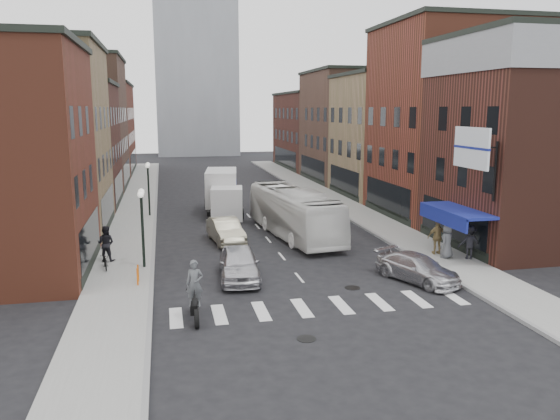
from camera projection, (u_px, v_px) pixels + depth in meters
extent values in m
plane|color=black|center=(305.00, 284.00, 25.51)|extent=(160.00, 160.00, 0.00)
cube|color=gray|center=(137.00, 208.00, 44.89)|extent=(3.00, 74.00, 0.15)
cube|color=gray|center=(334.00, 200.00, 48.40)|extent=(3.00, 74.00, 0.15)
cube|color=gray|center=(156.00, 208.00, 45.21)|extent=(0.20, 74.00, 0.16)
cube|color=gray|center=(318.00, 202.00, 48.11)|extent=(0.20, 74.00, 0.16)
cube|color=silver|center=(323.00, 306.00, 22.63)|extent=(12.00, 2.20, 0.01)
cube|color=black|center=(90.00, 239.00, 27.48)|extent=(0.08, 7.20, 2.20)
cube|color=#957D52|center=(22.00, 142.00, 34.78)|extent=(10.00, 10.00, 12.00)
cube|color=black|center=(108.00, 207.00, 36.61)|extent=(0.08, 8.00, 2.20)
cube|color=black|center=(14.00, 42.00, 33.65)|extent=(10.30, 10.20, 0.30)
cube|color=#432018|center=(53.00, 147.00, 44.57)|extent=(10.00, 10.00, 10.00)
cube|color=black|center=(119.00, 186.00, 46.22)|extent=(0.08, 8.00, 2.20)
cube|color=black|center=(48.00, 83.00, 43.63)|extent=(10.30, 10.20, 0.30)
cube|color=brown|center=(73.00, 125.00, 54.87)|extent=(10.00, 12.00, 13.00)
cube|color=black|center=(127.00, 172.00, 56.80)|extent=(0.08, 9.60, 2.20)
cube|color=black|center=(68.00, 57.00, 53.66)|extent=(10.30, 12.20, 0.30)
cube|color=brown|center=(91.00, 130.00, 68.51)|extent=(10.00, 16.00, 11.00)
cube|color=black|center=(133.00, 160.00, 70.25)|extent=(0.08, 12.80, 2.20)
cube|color=black|center=(88.00, 84.00, 67.48)|extent=(10.30, 16.20, 0.30)
cube|color=#432018|center=(534.00, 145.00, 31.84)|extent=(10.00, 9.00, 12.00)
cube|color=black|center=(452.00, 222.00, 31.61)|extent=(0.08, 7.20, 2.20)
cube|color=black|center=(544.00, 35.00, 30.72)|extent=(10.30, 9.20, 0.30)
cube|color=brown|center=(452.00, 123.00, 40.79)|extent=(10.00, 10.00, 14.00)
cube|color=black|center=(387.00, 197.00, 40.75)|extent=(0.08, 8.00, 2.20)
cube|color=black|center=(458.00, 24.00, 39.48)|extent=(10.30, 10.20, 0.30)
cube|color=#957D52|center=(396.00, 137.00, 50.68)|extent=(10.00, 10.00, 11.00)
cube|color=black|center=(344.00, 180.00, 50.36)|extent=(0.08, 8.00, 2.20)
cube|color=black|center=(398.00, 75.00, 49.65)|extent=(10.30, 10.20, 0.30)
cube|color=brown|center=(355.00, 128.00, 61.16)|extent=(10.00, 12.00, 12.00)
cube|color=black|center=(312.00, 168.00, 60.93)|extent=(0.08, 9.60, 2.20)
cube|color=black|center=(357.00, 71.00, 60.04)|extent=(10.30, 12.20, 0.30)
cube|color=#432018|center=(320.00, 132.00, 74.80)|extent=(10.00, 16.00, 10.00)
cube|color=black|center=(285.00, 157.00, 74.39)|extent=(0.08, 12.80, 2.20)
cube|color=black|center=(321.00, 93.00, 73.86)|extent=(10.30, 16.20, 0.30)
cube|color=navy|center=(457.00, 210.00, 29.30)|extent=(1.80, 5.00, 0.15)
cube|color=navy|center=(442.00, 217.00, 29.19)|extent=(0.10, 5.00, 0.70)
cylinder|color=black|center=(495.00, 172.00, 27.12)|extent=(0.12, 0.12, 3.00)
cylinder|color=black|center=(484.00, 148.00, 26.76)|extent=(1.40, 0.08, 0.08)
cube|color=silver|center=(471.00, 148.00, 26.62)|extent=(0.12, 3.00, 2.00)
cube|color=#9399A0|center=(194.00, 11.00, 95.93)|extent=(14.00, 14.00, 50.00)
cylinder|color=black|center=(143.00, 231.00, 27.46)|extent=(0.14, 0.14, 4.00)
cylinder|color=black|center=(141.00, 192.00, 27.10)|extent=(0.06, 0.90, 0.06)
sphere|color=white|center=(141.00, 194.00, 26.68)|extent=(0.32, 0.32, 0.32)
sphere|color=white|center=(141.00, 192.00, 27.54)|extent=(0.32, 0.32, 0.32)
cylinder|color=black|center=(149.00, 191.00, 40.92)|extent=(0.14, 0.14, 4.00)
cylinder|color=black|center=(148.00, 164.00, 40.56)|extent=(0.06, 0.90, 0.06)
sphere|color=white|center=(147.00, 166.00, 40.13)|extent=(0.32, 0.32, 0.32)
sphere|color=white|center=(148.00, 165.00, 41.00)|extent=(0.32, 0.32, 0.32)
cylinder|color=#D8590C|center=(138.00, 277.00, 24.80)|extent=(0.08, 0.08, 0.80)
cylinder|color=#D8590C|center=(138.00, 273.00, 25.38)|extent=(0.08, 0.08, 0.80)
cube|color=silver|center=(227.00, 203.00, 39.86)|extent=(2.56, 2.72, 2.35)
cube|color=black|center=(227.00, 200.00, 39.82)|extent=(2.45, 1.61, 1.03)
cube|color=silver|center=(221.00, 187.00, 43.16)|extent=(2.98, 5.15, 2.72)
cube|color=navy|center=(221.00, 187.00, 43.16)|extent=(2.61, 2.18, 1.13)
cube|color=black|center=(222.00, 207.00, 43.27)|extent=(2.86, 6.32, 0.33)
cylinder|color=black|center=(212.00, 215.00, 39.97)|extent=(0.26, 0.85, 0.85)
cylinder|color=black|center=(241.00, 214.00, 40.42)|extent=(0.26, 0.85, 0.85)
cylinder|color=black|center=(208.00, 207.00, 43.04)|extent=(0.26, 0.85, 0.85)
cylinder|color=black|center=(236.00, 206.00, 43.49)|extent=(0.26, 0.85, 0.85)
cylinder|color=black|center=(207.00, 203.00, 44.85)|extent=(0.26, 0.85, 0.85)
cylinder|color=black|center=(233.00, 202.00, 45.29)|extent=(0.26, 0.85, 0.85)
cylinder|color=black|center=(194.00, 304.00, 21.93)|extent=(0.15, 0.72, 0.72)
cylinder|color=black|center=(197.00, 319.00, 20.35)|extent=(0.15, 0.72, 0.72)
cube|color=black|center=(195.00, 305.00, 21.09)|extent=(0.44, 1.34, 0.38)
cube|color=black|center=(194.00, 289.00, 21.59)|extent=(0.61, 0.14, 0.07)
imported|color=#4D5054|center=(195.00, 283.00, 20.82)|extent=(0.71, 0.51, 1.81)
imported|color=silver|center=(294.00, 213.00, 34.84)|extent=(3.98, 11.37, 3.10)
imported|color=silver|center=(239.00, 263.00, 26.09)|extent=(2.21, 4.74, 1.57)
imported|color=#B6AF93|center=(226.00, 231.00, 33.35)|extent=(2.09, 4.68, 1.49)
imported|color=silver|center=(418.00, 268.00, 25.83)|extent=(3.37, 4.77, 1.28)
imported|color=black|center=(105.00, 261.00, 27.41)|extent=(0.76, 1.59, 0.80)
imported|color=black|center=(106.00, 243.00, 28.72)|extent=(1.04, 0.80, 1.89)
imported|color=black|center=(470.00, 242.00, 29.12)|extent=(1.30, 0.91, 1.82)
imported|color=olive|center=(438.00, 237.00, 30.07)|extent=(1.18, 0.67, 1.93)
imported|color=#525559|center=(447.00, 241.00, 29.27)|extent=(1.10, 1.00, 1.88)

